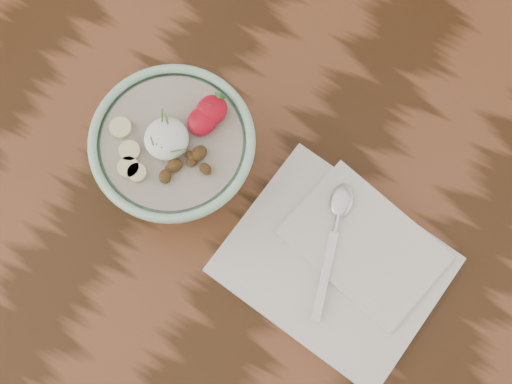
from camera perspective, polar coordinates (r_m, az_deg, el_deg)
table at (r=97.96cm, az=-8.11°, el=1.90°), size 160.00×90.00×75.00cm
breakfast_bowl at (r=81.81cm, az=-6.43°, el=3.18°), size 18.36×18.36×12.19cm
napkin at (r=84.48cm, az=6.79°, el=-5.46°), size 25.96×22.33×1.48cm
spoon at (r=84.20cm, az=6.55°, el=-2.13°), size 6.60×16.39×0.87cm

